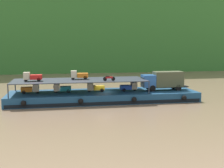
{
  "coord_description": "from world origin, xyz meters",
  "views": [
    {
      "loc": [
        -7.05,
        -45.75,
        8.9
      ],
      "look_at": [
        1.4,
        0.0,
        2.7
      ],
      "focal_mm": 46.6,
      "sensor_mm": 36.0,
      "label": 1
    }
  ],
  "objects_px": {
    "motorcycle_upper_port": "(109,78)",
    "mini_truck_lower_stern": "(30,89)",
    "covered_lorry": "(163,80)",
    "mini_truck_lower_fore": "(129,87)",
    "mini_truck_lower_aft": "(62,88)",
    "mini_truck_upper_stern": "(32,77)",
    "mini_truck_lower_mid": "(95,87)",
    "cargo_barge": "(104,96)",
    "mini_truck_upper_mid": "(79,75)"
  },
  "relations": [
    {
      "from": "cargo_barge",
      "to": "mini_truck_upper_mid",
      "type": "relative_size",
      "value": 10.79
    },
    {
      "from": "mini_truck_lower_stern",
      "to": "mini_truck_lower_mid",
      "type": "height_order",
      "value": "same"
    },
    {
      "from": "mini_truck_lower_fore",
      "to": "motorcycle_upper_port",
      "type": "distance_m",
      "value": 4.53
    },
    {
      "from": "cargo_barge",
      "to": "mini_truck_upper_mid",
      "type": "distance_m",
      "value": 5.21
    },
    {
      "from": "mini_truck_upper_stern",
      "to": "motorcycle_upper_port",
      "type": "xyz_separation_m",
      "value": [
        11.51,
        -1.59,
        -0.26
      ]
    },
    {
      "from": "mini_truck_upper_stern",
      "to": "mini_truck_lower_mid",
      "type": "bearing_deg",
      "value": 4.06
    },
    {
      "from": "mini_truck_lower_stern",
      "to": "mini_truck_upper_stern",
      "type": "height_order",
      "value": "mini_truck_upper_stern"
    },
    {
      "from": "cargo_barge",
      "to": "mini_truck_lower_aft",
      "type": "xyz_separation_m",
      "value": [
        -6.58,
        0.32,
        1.44
      ]
    },
    {
      "from": "mini_truck_lower_aft",
      "to": "mini_truck_upper_mid",
      "type": "relative_size",
      "value": 1.0
    },
    {
      "from": "mini_truck_lower_stern",
      "to": "mini_truck_lower_fore",
      "type": "distance_m",
      "value": 15.62
    },
    {
      "from": "mini_truck_upper_stern",
      "to": "mini_truck_lower_stern",
      "type": "bearing_deg",
      "value": 114.77
    },
    {
      "from": "mini_truck_lower_mid",
      "to": "motorcycle_upper_port",
      "type": "relative_size",
      "value": 1.45
    },
    {
      "from": "mini_truck_upper_stern",
      "to": "covered_lorry",
      "type": "bearing_deg",
      "value": 0.63
    },
    {
      "from": "mini_truck_lower_fore",
      "to": "mini_truck_lower_stern",
      "type": "bearing_deg",
      "value": 178.05
    },
    {
      "from": "mini_truck_lower_aft",
      "to": "mini_truck_upper_mid",
      "type": "height_order",
      "value": "mini_truck_upper_mid"
    },
    {
      "from": "motorcycle_upper_port",
      "to": "mini_truck_lower_aft",
      "type": "bearing_deg",
      "value": 161.18
    },
    {
      "from": "covered_lorry",
      "to": "mini_truck_lower_fore",
      "type": "distance_m",
      "value": 5.92
    },
    {
      "from": "mini_truck_upper_stern",
      "to": "motorcycle_upper_port",
      "type": "bearing_deg",
      "value": -7.89
    },
    {
      "from": "covered_lorry",
      "to": "mini_truck_lower_stern",
      "type": "relative_size",
      "value": 2.85
    },
    {
      "from": "cargo_barge",
      "to": "mini_truck_lower_stern",
      "type": "bearing_deg",
      "value": 177.71
    },
    {
      "from": "mini_truck_lower_fore",
      "to": "motorcycle_upper_port",
      "type": "height_order",
      "value": "motorcycle_upper_port"
    },
    {
      "from": "mini_truck_lower_stern",
      "to": "mini_truck_upper_stern",
      "type": "xyz_separation_m",
      "value": [
        0.45,
        -0.97,
        2.0
      ]
    },
    {
      "from": "covered_lorry",
      "to": "mini_truck_upper_stern",
      "type": "xyz_separation_m",
      "value": [
        -20.99,
        -0.23,
        1.0
      ]
    },
    {
      "from": "mini_truck_lower_aft",
      "to": "mini_truck_lower_fore",
      "type": "height_order",
      "value": "same"
    },
    {
      "from": "mini_truck_upper_mid",
      "to": "motorcycle_upper_port",
      "type": "bearing_deg",
      "value": -33.58
    },
    {
      "from": "cargo_barge",
      "to": "motorcycle_upper_port",
      "type": "distance_m",
      "value": 3.86
    },
    {
      "from": "cargo_barge",
      "to": "mini_truck_lower_mid",
      "type": "bearing_deg",
      "value": 172.25
    },
    {
      "from": "mini_truck_lower_fore",
      "to": "mini_truck_upper_stern",
      "type": "distance_m",
      "value": 15.3
    },
    {
      "from": "cargo_barge",
      "to": "mini_truck_lower_stern",
      "type": "xyz_separation_m",
      "value": [
        -11.42,
        0.46,
        1.44
      ]
    },
    {
      "from": "mini_truck_lower_stern",
      "to": "mini_truck_upper_mid",
      "type": "xyz_separation_m",
      "value": [
        7.59,
        0.34,
        2.0
      ]
    },
    {
      "from": "mini_truck_lower_aft",
      "to": "motorcycle_upper_port",
      "type": "relative_size",
      "value": 1.46
    },
    {
      "from": "mini_truck_lower_fore",
      "to": "cargo_barge",
      "type": "bearing_deg",
      "value": 178.97
    },
    {
      "from": "mini_truck_lower_mid",
      "to": "mini_truck_upper_mid",
      "type": "relative_size",
      "value": 0.99
    },
    {
      "from": "mini_truck_lower_aft",
      "to": "motorcycle_upper_port",
      "type": "bearing_deg",
      "value": -18.82
    },
    {
      "from": "mini_truck_lower_fore",
      "to": "mini_truck_upper_stern",
      "type": "height_order",
      "value": "mini_truck_upper_stern"
    },
    {
      "from": "covered_lorry",
      "to": "cargo_barge",
      "type": "bearing_deg",
      "value": 178.38
    },
    {
      "from": "motorcycle_upper_port",
      "to": "mini_truck_lower_stern",
      "type": "bearing_deg",
      "value": 167.89
    },
    {
      "from": "mini_truck_lower_fore",
      "to": "motorcycle_upper_port",
      "type": "bearing_deg",
      "value": -150.86
    },
    {
      "from": "mini_truck_lower_fore",
      "to": "mini_truck_upper_stern",
      "type": "bearing_deg",
      "value": -178.34
    },
    {
      "from": "mini_truck_lower_fore",
      "to": "covered_lorry",
      "type": "bearing_deg",
      "value": -2.04
    },
    {
      "from": "mini_truck_upper_mid",
      "to": "motorcycle_upper_port",
      "type": "height_order",
      "value": "mini_truck_upper_mid"
    },
    {
      "from": "mini_truck_lower_stern",
      "to": "mini_truck_lower_aft",
      "type": "relative_size",
      "value": 1.0
    },
    {
      "from": "mini_truck_lower_mid",
      "to": "mini_truck_lower_fore",
      "type": "distance_m",
      "value": 5.47
    },
    {
      "from": "mini_truck_lower_fore",
      "to": "mini_truck_upper_mid",
      "type": "bearing_deg",
      "value": 173.82
    },
    {
      "from": "mini_truck_lower_aft",
      "to": "mini_truck_upper_stern",
      "type": "relative_size",
      "value": 1.0
    },
    {
      "from": "mini_truck_lower_stern",
      "to": "motorcycle_upper_port",
      "type": "height_order",
      "value": "motorcycle_upper_port"
    },
    {
      "from": "mini_truck_upper_stern",
      "to": "mini_truck_upper_mid",
      "type": "relative_size",
      "value": 0.99
    },
    {
      "from": "covered_lorry",
      "to": "motorcycle_upper_port",
      "type": "bearing_deg",
      "value": -169.09
    },
    {
      "from": "cargo_barge",
      "to": "covered_lorry",
      "type": "xyz_separation_m",
      "value": [
        10.01,
        -0.28,
        2.44
      ]
    },
    {
      "from": "cargo_barge",
      "to": "motorcycle_upper_port",
      "type": "bearing_deg",
      "value": -75.74
    }
  ]
}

